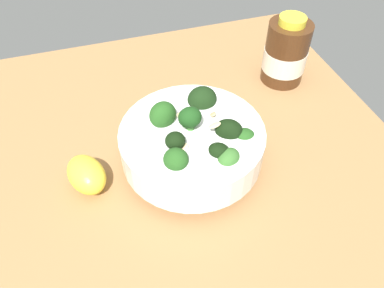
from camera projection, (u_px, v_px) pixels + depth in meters
The scene contains 4 objects.
ground_plane at pixel (176, 164), 58.30cm from camera, with size 69.99×69.99×3.94cm, color #996D42.
bowl_of_broccoli at pixel (193, 142), 52.85cm from camera, with size 20.28×20.28×10.19cm.
lemon_wedge at pixel (87, 174), 51.64cm from camera, with size 7.00×4.81×4.39cm, color yellow.
bottle_tall at pixel (286, 53), 66.05cm from camera, with size 7.68×7.68×12.41cm.
Camera 1 is at (-8.87, -36.39, 42.89)cm, focal length 34.95 mm.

